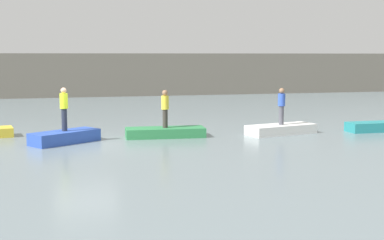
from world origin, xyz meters
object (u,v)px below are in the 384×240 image
(rowboat_green, at_px, (165,132))
(person_hiviz_shirt, at_px, (64,107))
(rowboat_white, at_px, (281,129))
(rowboat_blue, at_px, (65,137))
(person_yellow_shirt, at_px, (165,107))
(person_blue_shirt, at_px, (282,104))
(rowboat_teal, at_px, (384,126))

(rowboat_green, bearing_deg, person_hiviz_shirt, -168.69)
(rowboat_white, bearing_deg, rowboat_blue, 167.48)
(rowboat_white, relative_size, person_yellow_shirt, 1.96)
(person_blue_shirt, height_order, person_hiviz_shirt, person_hiviz_shirt)
(rowboat_blue, bearing_deg, rowboat_green, -26.22)
(rowboat_blue, height_order, rowboat_teal, rowboat_blue)
(person_blue_shirt, bearing_deg, rowboat_teal, -3.78)
(rowboat_white, distance_m, rowboat_teal, 5.10)
(rowboat_teal, height_order, person_blue_shirt, person_blue_shirt)
(rowboat_white, xyz_separation_m, person_blue_shirt, (0.00, -0.00, 1.14))
(rowboat_blue, xyz_separation_m, person_yellow_shirt, (4.26, 0.54, 1.08))
(rowboat_green, height_order, person_hiviz_shirt, person_hiviz_shirt)
(rowboat_blue, height_order, person_blue_shirt, person_blue_shirt)
(rowboat_white, height_order, person_blue_shirt, person_blue_shirt)
(rowboat_green, bearing_deg, person_blue_shirt, -0.12)
(person_hiviz_shirt, bearing_deg, person_blue_shirt, 0.87)
(rowboat_blue, relative_size, rowboat_green, 0.83)
(person_hiviz_shirt, bearing_deg, rowboat_teal, -0.75)
(rowboat_blue, bearing_deg, person_hiviz_shirt, 0.00)
(rowboat_green, bearing_deg, rowboat_teal, 0.12)
(rowboat_green, height_order, rowboat_teal, rowboat_teal)
(rowboat_white, relative_size, person_blue_shirt, 1.94)
(person_blue_shirt, relative_size, person_hiviz_shirt, 0.94)
(rowboat_white, distance_m, person_hiviz_shirt, 9.60)
(rowboat_teal, bearing_deg, rowboat_blue, 179.54)
(rowboat_green, height_order, person_blue_shirt, person_blue_shirt)
(rowboat_green, distance_m, rowboat_white, 5.27)
(person_hiviz_shirt, bearing_deg, rowboat_blue, 0.00)
(person_blue_shirt, bearing_deg, rowboat_green, 175.75)
(rowboat_blue, xyz_separation_m, rowboat_teal, (14.61, -0.19, -0.03))
(rowboat_blue, height_order, rowboat_green, rowboat_blue)
(rowboat_green, relative_size, person_hiviz_shirt, 1.95)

